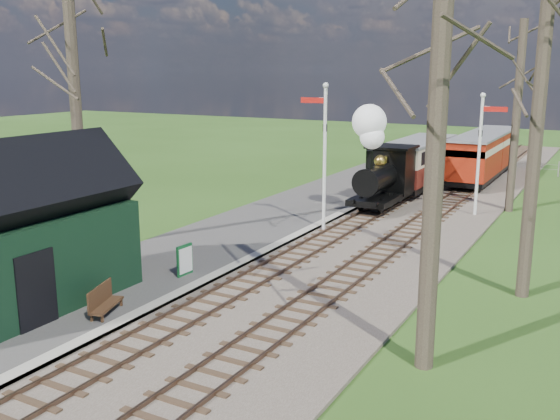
% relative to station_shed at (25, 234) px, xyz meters
% --- Properties ---
extents(ground, '(140.00, 140.00, 0.00)m').
position_rel_station_shed_xyz_m(ground, '(4.30, -4.00, -2.27)').
color(ground, '#2D4D18').
rests_on(ground, ground).
extents(distant_hills, '(114.40, 48.00, 22.02)m').
position_rel_station_shed_xyz_m(distant_hills, '(5.70, 60.38, -18.47)').
color(distant_hills, '#385B23').
rests_on(distant_hills, ground).
extents(ballast_bed, '(8.00, 60.00, 0.10)m').
position_rel_station_shed_xyz_m(ballast_bed, '(5.60, 18.00, -2.22)').
color(ballast_bed, brown).
rests_on(ballast_bed, ground).
extents(track_near, '(1.60, 60.00, 0.15)m').
position_rel_station_shed_xyz_m(track_near, '(4.30, 18.00, -2.17)').
color(track_near, brown).
rests_on(track_near, ground).
extents(track_far, '(1.60, 60.00, 0.15)m').
position_rel_station_shed_xyz_m(track_far, '(6.90, 18.00, -2.17)').
color(track_far, brown).
rests_on(track_far, ground).
extents(platform, '(5.00, 44.00, 0.20)m').
position_rel_station_shed_xyz_m(platform, '(0.80, 10.00, -2.17)').
color(platform, '#474442').
rests_on(platform, ground).
extents(coping_strip, '(0.40, 44.00, 0.21)m').
position_rel_station_shed_xyz_m(coping_strip, '(3.10, 10.00, -2.16)').
color(coping_strip, '#B2AD9E').
rests_on(coping_strip, ground).
extents(station_shed, '(3.25, 6.30, 4.78)m').
position_rel_station_shed_xyz_m(station_shed, '(0.00, 0.00, 0.00)').
color(station_shed, black).
rests_on(station_shed, platform).
extents(semaphore_near, '(1.22, 0.24, 6.22)m').
position_rel_station_shed_xyz_m(semaphore_near, '(3.53, 12.00, 1.35)').
color(semaphore_near, silver).
rests_on(semaphore_near, ground).
extents(semaphore_far, '(1.22, 0.24, 5.72)m').
position_rel_station_shed_xyz_m(semaphore_far, '(8.67, 18.00, 1.08)').
color(semaphore_far, silver).
rests_on(semaphore_far, ground).
extents(bare_trees, '(15.51, 22.39, 12.00)m').
position_rel_station_shed_xyz_m(bare_trees, '(5.63, 6.10, 2.94)').
color(bare_trees, '#382D23').
rests_on(bare_trees, ground).
extents(fence_line, '(12.60, 0.08, 1.00)m').
position_rel_station_shed_xyz_m(fence_line, '(4.60, 32.00, -1.72)').
color(fence_line, slate).
rests_on(fence_line, ground).
extents(locomotive, '(2.01, 4.68, 5.02)m').
position_rel_station_shed_xyz_m(locomotive, '(4.29, 17.05, 0.02)').
color(locomotive, black).
rests_on(locomotive, ground).
extents(coach, '(2.34, 8.03, 2.46)m').
position_rel_station_shed_xyz_m(coach, '(4.30, 23.12, -0.60)').
color(coach, black).
rests_on(coach, ground).
extents(red_carriage_a, '(2.27, 5.61, 2.38)m').
position_rel_station_shed_xyz_m(red_carriage_a, '(6.90, 25.64, -0.64)').
color(red_carriage_a, black).
rests_on(red_carriage_a, ground).
extents(red_carriage_b, '(2.27, 5.61, 2.38)m').
position_rel_station_shed_xyz_m(red_carriage_b, '(6.90, 31.14, -0.64)').
color(red_carriage_b, black).
rests_on(red_carriage_b, ground).
extents(sign_board, '(0.14, 0.70, 1.02)m').
position_rel_station_shed_xyz_m(sign_board, '(2.28, 4.18, -1.56)').
color(sign_board, '#104D23').
rests_on(sign_board, platform).
extents(bench, '(0.83, 1.44, 0.79)m').
position_rel_station_shed_xyz_m(bench, '(2.32, 0.48, -1.70)').
color(bench, '#462B19').
rests_on(bench, platform).
extents(person, '(0.44, 0.59, 1.48)m').
position_rel_station_shed_xyz_m(person, '(1.12, -0.07, -1.33)').
color(person, '#1A1D2F').
rests_on(person, platform).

